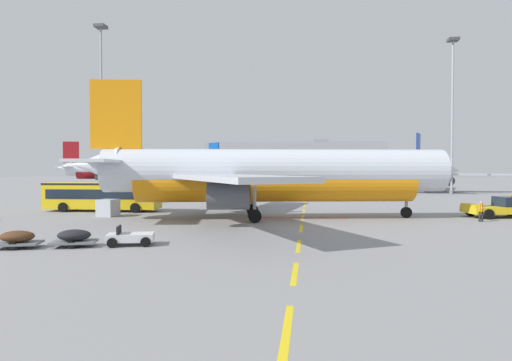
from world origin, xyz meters
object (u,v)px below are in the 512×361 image
(baggage_train, at_px, (47,238))
(apron_light_mast_far, at_px, (452,99))
(apron_shuttle_bus, at_px, (103,195))
(ground_crew_worker, at_px, (481,210))
(uld_cargo_container, at_px, (108,208))
(apron_light_mast_near, at_px, (101,92))
(airliner_far_center, at_px, (425,174))
(airliner_mid_left, at_px, (245,172))
(pushback_tug, at_px, (502,208))
(fuel_service_truck, at_px, (132,190))
(airliner_foreground, at_px, (269,174))
(airliner_far_right, at_px, (119,170))

(baggage_train, bearing_deg, apron_light_mast_far, 55.19)
(apron_shuttle_bus, bearing_deg, ground_crew_worker, -7.21)
(apron_shuttle_bus, height_order, uld_cargo_container, apron_shuttle_bus)
(apron_light_mast_near, bearing_deg, ground_crew_worker, -31.50)
(airliner_far_center, bearing_deg, airliner_mid_left, 166.24)
(uld_cargo_container, bearing_deg, apron_light_mast_far, 43.64)
(airliner_far_center, height_order, uld_cargo_container, airliner_far_center)
(baggage_train, relative_size, uld_cargo_container, 6.31)
(pushback_tug, relative_size, baggage_train, 0.56)
(baggage_train, bearing_deg, uld_cargo_container, 104.65)
(airliner_far_center, bearing_deg, ground_crew_worker, -99.92)
(fuel_service_truck, height_order, apron_light_mast_near, apron_light_mast_near)
(uld_cargo_container, relative_size, apron_light_mast_near, 0.06)
(baggage_train, xyz_separation_m, uld_cargo_container, (-4.04, 15.45, 0.27))
(airliner_foreground, relative_size, apron_light_mast_far, 1.26)
(baggage_train, relative_size, apron_light_mast_near, 0.40)
(fuel_service_truck, bearing_deg, airliner_foreground, -40.08)
(fuel_service_truck, bearing_deg, airliner_far_center, 38.13)
(apron_shuttle_bus, relative_size, ground_crew_worker, 7.05)
(apron_light_mast_near, bearing_deg, baggage_train, -66.22)
(ground_crew_worker, bearing_deg, airliner_foreground, -179.89)
(airliner_mid_left, relative_size, airliner_far_center, 0.95)
(airliner_foreground, distance_m, ground_crew_worker, 18.15)
(airliner_foreground, bearing_deg, airliner_mid_left, 100.47)
(apron_shuttle_bus, xyz_separation_m, ground_crew_worker, (35.96, -4.55, -0.77))
(airliner_foreground, distance_m, uld_cargo_container, 15.45)
(airliner_mid_left, xyz_separation_m, baggage_train, (0.78, -79.80, -3.20))
(pushback_tug, distance_m, baggage_train, 37.50)
(pushback_tug, distance_m, apron_shuttle_bus, 39.18)
(airliner_foreground, height_order, apron_light_mast_far, apron_light_mast_far)
(airliner_far_right, distance_m, ground_crew_worker, 110.94)
(airliner_far_right, xyz_separation_m, apron_light_mast_near, (22.50, -54.56, 13.36))
(fuel_service_truck, relative_size, baggage_train, 0.63)
(fuel_service_truck, xyz_separation_m, baggage_train, (9.24, -32.67, -1.11))
(airliner_mid_left, distance_m, apron_light_mast_far, 48.29)
(airliner_far_right, xyz_separation_m, uld_cargo_container, (38.59, -84.81, -3.35))
(airliner_mid_left, distance_m, apron_shuttle_bus, 60.02)
(airliner_mid_left, relative_size, apron_shuttle_bus, 2.39)
(uld_cargo_container, bearing_deg, fuel_service_truck, 106.82)
(airliner_foreground, height_order, ground_crew_worker, airliner_foreground)
(apron_light_mast_near, bearing_deg, airliner_foreground, -43.99)
(airliner_foreground, xyz_separation_m, apron_light_mast_far, (28.75, 41.73, 13.03))
(airliner_far_center, relative_size, ground_crew_worker, 17.84)
(airliner_foreground, bearing_deg, airliner_far_right, 122.39)
(airliner_far_right, xyz_separation_m, apron_light_mast_far, (82.46, -42.97, 12.83))
(airliner_far_center, bearing_deg, fuel_service_truck, -141.87)
(airliner_far_right, relative_size, fuel_service_truck, 5.03)
(airliner_far_center, height_order, baggage_train, airliner_far_center)
(airliner_far_right, relative_size, uld_cargo_container, 19.83)
(apron_shuttle_bus, relative_size, apron_light_mast_far, 0.44)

